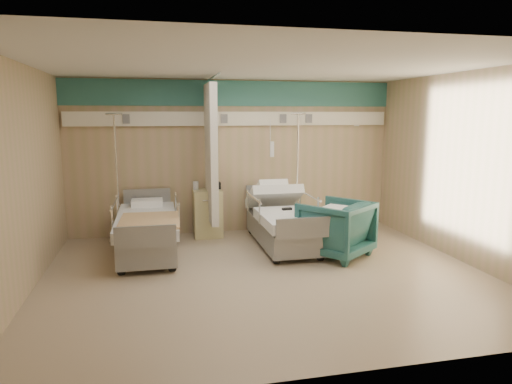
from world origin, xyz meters
TOP-DOWN VIEW (x-y plane):
  - ground at (0.00, 0.00)m, footprint 6.00×5.00m
  - room_walls at (-0.03, 0.25)m, footprint 6.04×5.04m
  - bed_right at (0.60, 1.30)m, footprint 1.00×2.16m
  - bed_left at (-1.60, 1.30)m, footprint 1.00×2.16m
  - bedside_cabinet at (-0.55, 2.20)m, footprint 0.50×0.48m
  - visitor_armchair at (1.25, 0.60)m, footprint 1.32×1.33m
  - waffle_blanket at (1.28, 0.61)m, footprint 0.74×0.74m
  - iv_stand_right at (1.10, 2.12)m, footprint 0.39×0.39m
  - iv_stand_left at (-2.08, 2.17)m, footprint 0.39×0.39m
  - call_remote at (0.64, 1.22)m, footprint 0.17×0.09m
  - tan_blanket at (-1.55, 0.84)m, footprint 0.89×1.11m
  - toiletry_bag at (-0.43, 2.25)m, footprint 0.25×0.17m
  - white_cup at (-0.74, 2.27)m, footprint 0.12×0.12m

SIDE VIEW (x-z plane):
  - ground at x=0.00m, z-range 0.00..0.00m
  - bed_right at x=0.60m, z-range 0.00..0.63m
  - bed_left at x=-1.60m, z-range 0.00..0.63m
  - bedside_cabinet at x=-0.55m, z-range 0.00..0.85m
  - visitor_armchair at x=1.25m, z-range 0.00..0.87m
  - iv_stand_left at x=-2.08m, z-range -0.65..1.55m
  - iv_stand_right at x=1.10m, z-range -0.65..1.56m
  - call_remote at x=0.64m, z-range 0.63..0.67m
  - tan_blanket at x=-1.55m, z-range 0.63..0.67m
  - waffle_blanket at x=1.28m, z-range 0.87..0.94m
  - toiletry_bag at x=-0.43m, z-range 0.85..0.98m
  - white_cup at x=-0.74m, z-range 0.85..0.99m
  - room_walls at x=-0.03m, z-range 0.45..3.27m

